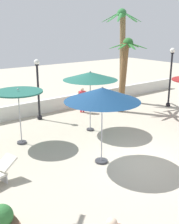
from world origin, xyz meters
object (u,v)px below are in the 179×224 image
at_px(patio_umbrella_4, 90,76).
at_px(planter, 2,222).
at_px(lamp_post_1, 38,87).
at_px(patio_umbrella_0, 18,95).
at_px(lamp_post_0, 171,74).
at_px(guest_1, 82,97).
at_px(patio_umbrella_2, 102,95).
at_px(palm_tree_1, 122,47).
at_px(palm_tree_0, 125,66).

height_order(patio_umbrella_4, planter, patio_umbrella_4).
bearing_deg(lamp_post_1, patio_umbrella_0, -131.23).
bearing_deg(patio_umbrella_0, patio_umbrella_4, -9.10).
distance_m(lamp_post_0, guest_1, 6.05).
bearing_deg(patio_umbrella_2, patio_umbrella_0, 115.12).
distance_m(patio_umbrella_4, palm_tree_1, 6.35).
distance_m(patio_umbrella_2, palm_tree_1, 9.67).
distance_m(patio_umbrella_2, planter, 5.40).
relative_size(palm_tree_1, guest_1, 3.99).
bearing_deg(patio_umbrella_0, planter, -118.89).
bearing_deg(palm_tree_0, patio_umbrella_0, -172.63).
relative_size(patio_umbrella_2, lamp_post_1, 0.89).
bearing_deg(patio_umbrella_0, palm_tree_0, 7.37).
relative_size(patio_umbrella_4, palm_tree_1, 0.49).
bearing_deg(patio_umbrella_2, palm_tree_0, 39.27).
height_order(palm_tree_1, lamp_post_1, palm_tree_1).
bearing_deg(planter, guest_1, 43.22).
bearing_deg(palm_tree_0, patio_umbrella_4, -158.33).
distance_m(patio_umbrella_4, guest_1, 3.73).
height_order(patio_umbrella_0, planter, patio_umbrella_0).
distance_m(patio_umbrella_0, palm_tree_0, 7.44).
height_order(patio_umbrella_2, lamp_post_0, lamp_post_0).
distance_m(palm_tree_1, lamp_post_1, 6.82).
height_order(patio_umbrella_2, guest_1, patio_umbrella_2).
bearing_deg(lamp_post_0, palm_tree_0, 160.91).
bearing_deg(palm_tree_1, patio_umbrella_4, -147.87).
xyz_separation_m(patio_umbrella_0, patio_umbrella_2, (1.72, -3.66, 0.46)).
bearing_deg(planter, palm_tree_0, 31.09).
height_order(patio_umbrella_0, lamp_post_0, lamp_post_0).
bearing_deg(patio_umbrella_2, patio_umbrella_4, 59.53).
relative_size(patio_umbrella_0, patio_umbrella_2, 0.84).
xyz_separation_m(patio_umbrella_2, palm_tree_0, (5.65, 4.62, 0.08)).
distance_m(lamp_post_1, guest_1, 2.96).
bearing_deg(palm_tree_0, lamp_post_1, 161.54).
xyz_separation_m(palm_tree_0, palm_tree_1, (1.49, 1.82, 1.02)).
bearing_deg(palm_tree_1, lamp_post_1, -178.86).
xyz_separation_m(patio_umbrella_0, patio_umbrella_4, (3.54, -0.57, 0.54)).
distance_m(patio_umbrella_2, lamp_post_0, 9.48).
height_order(patio_umbrella_0, patio_umbrella_2, patio_umbrella_2).
bearing_deg(lamp_post_0, lamp_post_1, 161.30).
bearing_deg(lamp_post_0, patio_umbrella_0, 179.27).
bearing_deg(lamp_post_0, palm_tree_1, 119.68).
height_order(palm_tree_1, planter, palm_tree_1).
xyz_separation_m(patio_umbrella_4, guest_1, (1.55, 2.83, -1.87)).
height_order(guest_1, planter, guest_1).
distance_m(patio_umbrella_2, palm_tree_0, 7.29).
relative_size(lamp_post_0, guest_1, 2.44).
height_order(patio_umbrella_0, palm_tree_1, palm_tree_1).
xyz_separation_m(patio_umbrella_2, lamp_post_0, (8.79, 3.53, -0.53)).
bearing_deg(patio_umbrella_4, lamp_post_0, 3.55).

